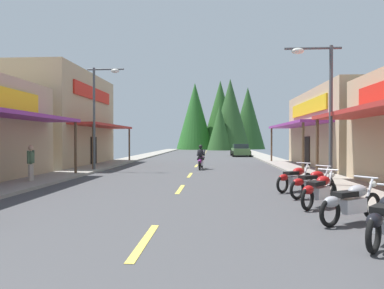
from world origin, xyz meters
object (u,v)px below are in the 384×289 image
Objects in this scene: streetlamp_right at (321,94)px; streetlamp_left at (100,104)px; pedestrian_by_shop at (31,161)px; motorcycle_parked_right_4 at (312,183)px; parked_car_curbside at (240,150)px; rider_cruising_lead at (201,159)px; motorcycle_parked_right_2 at (351,202)px; motorcycle_parked_right_5 at (295,178)px; motorcycle_parked_right_3 at (320,190)px.

streetlamp_left is at bearing 149.74° from streetlamp_right.
streetlamp_left reaches higher than pedestrian_by_shop.
parked_car_curbside is (-0.24, 28.57, 0.20)m from motorcycle_parked_right_4.
streetlamp_right is 10.21m from rider_cruising_lead.
motorcycle_parked_right_5 is (-0.15, 4.93, 0.00)m from motorcycle_parked_right_2.
motorcycle_parked_right_3 is 0.93× the size of motorcycle_parked_right_4.
parked_car_curbside is at bearing 48.19° from motorcycle_parked_right_5.
motorcycle_parked_right_5 is at bearing -140.56° from streetlamp_right.
streetlamp_right is at bearing -2.35° from motorcycle_parked_right_5.
streetlamp_left is 7.10m from rider_cruising_lead.
motorcycle_parked_right_2 is at bearing -161.10° from rider_cruising_lead.
motorcycle_parked_right_4 is at bearing -155.87° from rider_cruising_lead.
pedestrian_by_shop is (-1.11, -5.83, -3.08)m from streetlamp_left.
motorcycle_parked_right_2 is 0.86× the size of rider_cruising_lead.
streetlamp_left is 2.88× the size of rider_cruising_lead.
rider_cruising_lead reaches higher than motorcycle_parked_right_5.
pedestrian_by_shop is (-11.13, 3.00, 0.46)m from motorcycle_parked_right_4.
rider_cruising_lead is at bearing 75.48° from motorcycle_parked_right_4.
parked_car_curbside is (-1.23, 26.15, -3.02)m from streetlamp_right.
motorcycle_parked_right_4 is at bearing 162.50° from pedestrian_by_shop.
motorcycle_parked_right_3 is at bearing -133.92° from motorcycle_parked_right_4.
pedestrian_by_shop is at bearing 155.71° from parked_car_curbside.
motorcycle_parked_right_3 is 11.83m from pedestrian_by_shop.
motorcycle_parked_right_2 is 1.02× the size of motorcycle_parked_right_4.
motorcycle_parked_right_2 is 1.93m from motorcycle_parked_right_3.
pedestrian_by_shop is (-11.02, 6.53, 0.46)m from motorcycle_parked_right_2.
motorcycle_parked_right_4 is 11.54m from pedestrian_by_shop.
rider_cruising_lead is 0.49× the size of parked_car_curbside.
pedestrian_by_shop is 27.79m from parked_car_curbside.
parked_car_curbside is at bearing -8.76° from rider_cruising_lead.
motorcycle_parked_right_2 is at bearing -134.53° from motorcycle_parked_right_3.
streetlamp_left is at bearing 84.51° from motorcycle_parked_right_3.
streetlamp_right is 3.34× the size of motorcycle_parked_right_3.
pedestrian_by_shop is at bearing 141.00° from rider_cruising_lead.
streetlamp_right is 12.44m from pedestrian_by_shop.
parked_car_curbside is (3.83, 17.83, 0.03)m from rider_cruising_lead.
pedestrian_by_shop is (-7.06, -7.74, 0.30)m from rider_cruising_lead.
streetlamp_right reaches higher than pedestrian_by_shop.
motorcycle_parked_right_4 is at bearing -121.47° from motorcycle_parked_right_5.
parked_car_curbside is at bearing 92.69° from streetlamp_right.
parked_car_curbside is (-0.14, 32.10, 0.20)m from motorcycle_parked_right_2.
motorcycle_parked_right_5 is (-1.24, -1.02, -3.22)m from streetlamp_right.
streetlamp_right reaches higher than motorcycle_parked_right_5.
rider_cruising_lead reaches higher than motorcycle_parked_right_4.
pedestrian_by_shop is (-10.89, 4.61, 0.46)m from motorcycle_parked_right_3.
streetlamp_right is 3.36× the size of motorcycle_parked_right_5.
streetlamp_left is at bearing 94.94° from motorcycle_parked_right_2.
streetlamp_right is 3.39× the size of pedestrian_by_shop.
rider_cruising_lead is at bearing 121.28° from streetlamp_right.
streetlamp_right reaches higher than motorcycle_parked_right_2.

